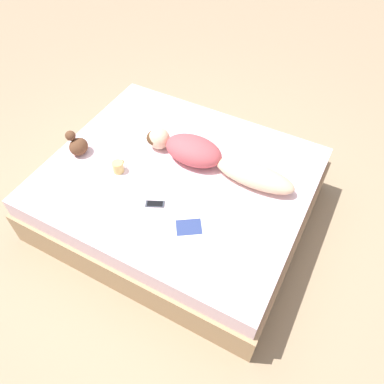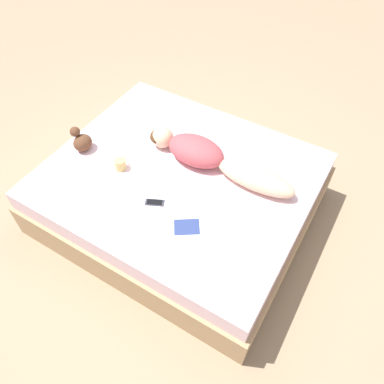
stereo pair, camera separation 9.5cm
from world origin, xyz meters
The scene contains 7 objects.
ground_plane centered at (0.00, 0.00, 0.00)m, with size 12.00×12.00×0.00m, color #9E8466.
bed centered at (0.00, 0.00, 0.26)m, with size 1.87×2.20×0.53m.
person centered at (0.21, -0.19, 0.62)m, with size 0.32×1.34×0.21m.
open_magazine centered at (-0.53, -0.40, 0.53)m, with size 0.51×0.47×0.01m.
coffee_mug centered at (-0.21, 0.45, 0.58)m, with size 0.13×0.09×0.10m.
cell_phone centered at (-0.37, -0.01, 0.53)m, with size 0.12×0.16×0.01m.
plush_toy centered at (-0.18, 0.88, 0.62)m, with size 0.17×0.18×0.21m.
Camera 1 is at (-1.82, -1.11, 2.81)m, focal length 35.00 mm.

